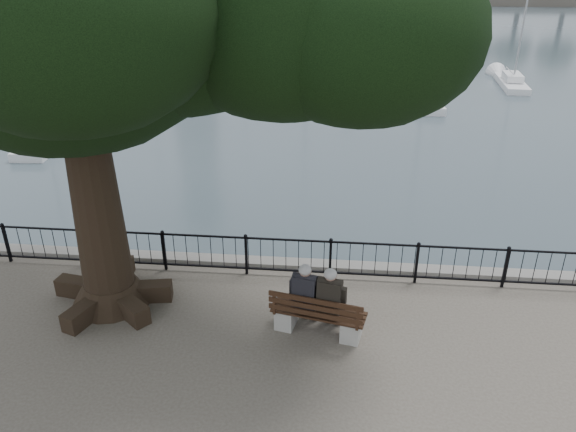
# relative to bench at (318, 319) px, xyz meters

# --- Properties ---
(harbor) EXTENTS (260.00, 260.00, 1.20)m
(harbor) POSITION_rel_bench_xyz_m (-0.81, 2.62, -0.85)
(harbor) COLOR slate
(harbor) RESTS_ON ground
(railing) EXTENTS (22.06, 0.06, 1.00)m
(railing) POSITION_rel_bench_xyz_m (-0.81, 2.12, 0.21)
(railing) COLOR black
(railing) RESTS_ON ground
(bench) EXTENTS (1.99, 0.97, 1.01)m
(bench) POSITION_rel_bench_xyz_m (0.00, 0.00, 0.00)
(bench) COLOR gray
(bench) RESTS_ON ground
(person_left) EXTENTS (0.56, 0.86, 1.60)m
(person_left) POSITION_rel_bench_xyz_m (-0.24, 0.17, 0.38)
(person_left) COLOR black
(person_left) RESTS_ON ground
(person_right) EXTENTS (0.56, 0.86, 1.60)m
(person_right) POSITION_rel_bench_xyz_m (0.26, 0.06, 0.38)
(person_right) COLOR black
(person_right) RESTS_ON ground
(lion_monument) EXTENTS (5.90, 5.90, 8.73)m
(lion_monument) POSITION_rel_bench_xyz_m (1.19, 49.56, 0.83)
(lion_monument) COLOR slate
(lion_monument) RESTS_ON ground
(sailboat_a) EXTENTS (1.73, 5.11, 9.80)m
(sailboat_a) POSITION_rel_bench_xyz_m (-12.71, 13.73, -1.05)
(sailboat_a) COLOR white
(sailboat_a) RESTS_ON ground
(sailboat_b) EXTENTS (3.26, 5.63, 11.47)m
(sailboat_b) POSITION_rel_bench_xyz_m (-1.89, 24.69, -1.02)
(sailboat_b) COLOR white
(sailboat_b) RESTS_ON ground
(sailboat_c) EXTENTS (1.88, 5.58, 10.89)m
(sailboat_c) POSITION_rel_bench_xyz_m (4.79, 22.49, -1.03)
(sailboat_c) COLOR white
(sailboat_c) RESTS_ON ground
(sailboat_d) EXTENTS (1.64, 4.93, 8.82)m
(sailboat_d) POSITION_rel_bench_xyz_m (10.86, 27.11, -1.07)
(sailboat_d) COLOR white
(sailboat_d) RESTS_ON ground
(sailboat_e) EXTENTS (2.98, 5.69, 11.25)m
(sailboat_e) POSITION_rel_bench_xyz_m (-13.91, 31.72, -1.02)
(sailboat_e) COLOR white
(sailboat_e) RESTS_ON ground
(sailboat_f) EXTENTS (2.74, 5.61, 10.83)m
(sailboat_f) POSITION_rel_bench_xyz_m (-2.18, 28.88, -1.03)
(sailboat_f) COLOR white
(sailboat_f) RESTS_ON ground
(sailboat_g) EXTENTS (2.43, 5.18, 9.40)m
(sailboat_g) POSITION_rel_bench_xyz_m (8.51, 38.61, -1.06)
(sailboat_g) COLOR white
(sailboat_g) RESTS_ON ground
(sailboat_h) EXTENTS (2.87, 5.85, 12.58)m
(sailboat_h) POSITION_rel_bench_xyz_m (-8.78, 41.99, -0.99)
(sailboat_h) COLOR white
(sailboat_h) RESTS_ON ground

